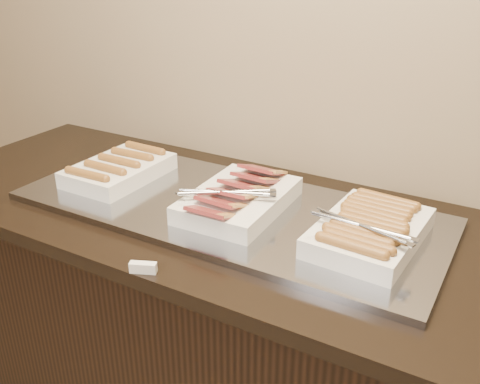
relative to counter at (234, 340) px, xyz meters
name	(u,v)px	position (x,y,z in m)	size (l,w,h in m)	color
counter	(234,340)	(0.00, 0.00, 0.00)	(2.06, 0.76, 0.90)	black
warming_tray	(227,208)	(-0.02, 0.00, 0.46)	(1.20, 0.50, 0.02)	#91949F
dish_left	(119,169)	(-0.41, 0.00, 0.50)	(0.21, 0.32, 0.07)	white
dish_center	(238,198)	(0.02, 0.00, 0.50)	(0.26, 0.37, 0.09)	white
dish_right	(369,229)	(0.39, 0.00, 0.50)	(0.27, 0.35, 0.08)	white
label_holder	(143,268)	(-0.03, -0.36, 0.46)	(0.06, 0.02, 0.02)	white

